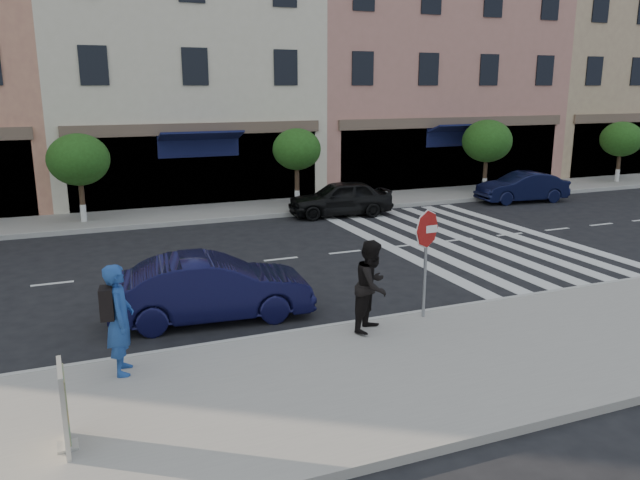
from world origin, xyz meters
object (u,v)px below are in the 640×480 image
Objects in this scene: car_far_right at (522,187)px; stop_sign at (427,239)px; poster_board at (64,409)px; car_far_mid at (340,198)px; photographer at (120,319)px; walker at (372,286)px; car_near_mid at (212,288)px.

stop_sign is at bearing -40.30° from car_far_right.
car_far_mid is (9.77, 13.13, -0.05)m from poster_board.
walker is at bearing -80.28° from photographer.
stop_sign is 0.58× the size of car_far_mid.
walker is 3.42m from car_near_mid.
photographer reaches higher than car_near_mid.
car_far_mid is at bearing -30.38° from photographer.
walker reaches higher than poster_board.
car_far_right is at bearing 39.69° from stop_sign.
stop_sign reaches higher than photographer.
poster_board is (-5.57, -2.16, -0.34)m from walker.
walker is at bearing -42.90° from car_far_right.
car_far_mid reaches higher than poster_board.
stop_sign is at bearing -110.42° from car_near_mid.
car_near_mid is at bearing 101.38° from walker.
car_far_mid is (6.88, 8.86, -0.02)m from car_near_mid.
poster_board is 0.30× the size of car_far_right.
poster_board is at bearing -30.51° from car_far_mid.
stop_sign is 0.59× the size of car_far_right.
car_near_mid is 17.42m from car_far_right.
stop_sign is 7.35m from poster_board.
walker is at bearing -14.84° from car_far_mid.
car_near_mid is (-3.98, 1.90, -1.12)m from stop_sign.
photographer is (-5.98, -0.32, -0.73)m from stop_sign.
stop_sign is 1.53m from walker.
stop_sign reaches higher than walker.
poster_board is 5.16m from car_near_mid.
walker is at bearing 19.38° from poster_board.
walker is 0.47× the size of car_far_right.
car_far_mid is at bearing -85.41° from car_far_right.
photographer is 0.45× the size of car_near_mid.
walker is (4.67, 0.11, -0.04)m from photographer.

